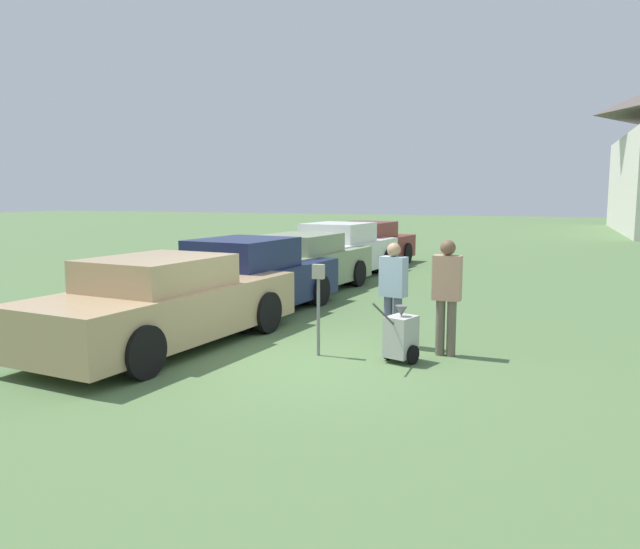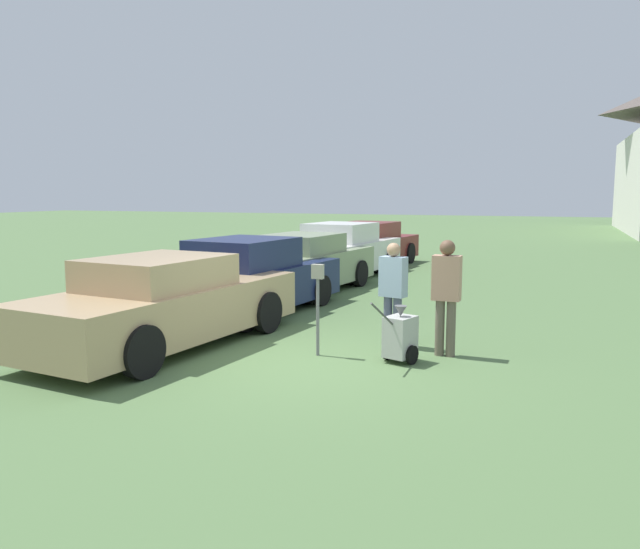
{
  "view_description": "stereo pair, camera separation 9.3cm",
  "coord_description": "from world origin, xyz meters",
  "px_view_note": "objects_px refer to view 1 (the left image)",
  "views": [
    {
      "loc": [
        3.28,
        -8.27,
        2.49
      ],
      "look_at": [
        -0.33,
        1.57,
        1.1
      ],
      "focal_mm": 35.0,
      "sensor_mm": 36.0,
      "label": 1
    },
    {
      "loc": [
        3.37,
        -8.24,
        2.49
      ],
      "look_at": [
        -0.33,
        1.57,
        1.1
      ],
      "focal_mm": 35.0,
      "sensor_mm": 36.0,
      "label": 2
    }
  ],
  "objects_px": {
    "parked_car_white": "(340,252)",
    "equipment_cart": "(401,336)",
    "parked_car_tan": "(165,304)",
    "parked_car_maroon": "(366,246)",
    "parked_car_sage": "(303,264)",
    "parking_meter": "(318,292)",
    "person_worker": "(393,288)",
    "parked_car_navy": "(247,280)",
    "person_supervisor": "(447,290)"
  },
  "relations": [
    {
      "from": "parked_car_sage",
      "to": "parked_car_tan",
      "type": "bearing_deg",
      "value": -83.01
    },
    {
      "from": "parked_car_sage",
      "to": "parked_car_white",
      "type": "height_order",
      "value": "parked_car_white"
    },
    {
      "from": "parked_car_sage",
      "to": "person_supervisor",
      "type": "relative_size",
      "value": 2.75
    },
    {
      "from": "parked_car_tan",
      "to": "person_worker",
      "type": "xyz_separation_m",
      "value": [
        3.44,
        1.29,
        0.26
      ]
    },
    {
      "from": "parking_meter",
      "to": "parked_car_navy",
      "type": "bearing_deg",
      "value": 134.13
    },
    {
      "from": "parked_car_sage",
      "to": "person_supervisor",
      "type": "bearing_deg",
      "value": -41.96
    },
    {
      "from": "person_supervisor",
      "to": "person_worker",
      "type": "bearing_deg",
      "value": -15.82
    },
    {
      "from": "parking_meter",
      "to": "parked_car_maroon",
      "type": "bearing_deg",
      "value": 102.4
    },
    {
      "from": "parked_car_maroon",
      "to": "person_supervisor",
      "type": "relative_size",
      "value": 2.77
    },
    {
      "from": "parked_car_tan",
      "to": "parked_car_maroon",
      "type": "distance_m",
      "value": 11.75
    },
    {
      "from": "parking_meter",
      "to": "person_worker",
      "type": "distance_m",
      "value": 1.34
    },
    {
      "from": "parking_meter",
      "to": "equipment_cart",
      "type": "height_order",
      "value": "parking_meter"
    },
    {
      "from": "parked_car_navy",
      "to": "person_supervisor",
      "type": "xyz_separation_m",
      "value": [
        4.34,
        -1.93,
        0.31
      ]
    },
    {
      "from": "person_worker",
      "to": "parking_meter",
      "type": "bearing_deg",
      "value": 60.1
    },
    {
      "from": "parked_car_tan",
      "to": "parked_car_maroon",
      "type": "height_order",
      "value": "parked_car_maroon"
    },
    {
      "from": "parked_car_navy",
      "to": "person_worker",
      "type": "xyz_separation_m",
      "value": [
        3.44,
        -1.63,
        0.25
      ]
    },
    {
      "from": "equipment_cart",
      "to": "parking_meter",
      "type": "bearing_deg",
      "value": -158.14
    },
    {
      "from": "parked_car_white",
      "to": "equipment_cart",
      "type": "xyz_separation_m",
      "value": [
        3.78,
        -8.59,
        -0.36
      ]
    },
    {
      "from": "parking_meter",
      "to": "parked_car_tan",
      "type": "bearing_deg",
      "value": -172.58
    },
    {
      "from": "parked_car_white",
      "to": "person_worker",
      "type": "bearing_deg",
      "value": -58.92
    },
    {
      "from": "parked_car_sage",
      "to": "parked_car_white",
      "type": "distance_m",
      "value": 3.01
    },
    {
      "from": "parking_meter",
      "to": "person_supervisor",
      "type": "bearing_deg",
      "value": 19.99
    },
    {
      "from": "parked_car_white",
      "to": "parked_car_tan",
      "type": "bearing_deg",
      "value": -83.0
    },
    {
      "from": "parked_car_sage",
      "to": "parked_car_maroon",
      "type": "relative_size",
      "value": 0.99
    },
    {
      "from": "parking_meter",
      "to": "equipment_cart",
      "type": "relative_size",
      "value": 1.41
    },
    {
      "from": "parked_car_sage",
      "to": "parked_car_white",
      "type": "bearing_deg",
      "value": 97.01
    },
    {
      "from": "parked_car_sage",
      "to": "person_supervisor",
      "type": "height_order",
      "value": "person_supervisor"
    },
    {
      "from": "parked_car_tan",
      "to": "parked_car_sage",
      "type": "bearing_deg",
      "value": 96.99
    },
    {
      "from": "parked_car_maroon",
      "to": "equipment_cart",
      "type": "height_order",
      "value": "parked_car_maroon"
    },
    {
      "from": "parked_car_navy",
      "to": "person_worker",
      "type": "height_order",
      "value": "person_worker"
    },
    {
      "from": "parked_car_white",
      "to": "person_supervisor",
      "type": "height_order",
      "value": "person_supervisor"
    },
    {
      "from": "person_supervisor",
      "to": "equipment_cart",
      "type": "distance_m",
      "value": 1.03
    },
    {
      "from": "parked_car_sage",
      "to": "equipment_cart",
      "type": "height_order",
      "value": "parked_car_sage"
    },
    {
      "from": "parked_car_navy",
      "to": "person_worker",
      "type": "bearing_deg",
      "value": -18.29
    },
    {
      "from": "parked_car_tan",
      "to": "parking_meter",
      "type": "bearing_deg",
      "value": 14.42
    },
    {
      "from": "parked_car_maroon",
      "to": "parking_meter",
      "type": "xyz_separation_m",
      "value": [
        2.51,
        -11.43,
        0.28
      ]
    },
    {
      "from": "equipment_cart",
      "to": "parked_car_sage",
      "type": "bearing_deg",
      "value": 142.8
    },
    {
      "from": "parked_car_sage",
      "to": "parking_meter",
      "type": "bearing_deg",
      "value": -59.04
    },
    {
      "from": "parked_car_navy",
      "to": "parking_meter",
      "type": "height_order",
      "value": "parked_car_navy"
    },
    {
      "from": "parking_meter",
      "to": "person_supervisor",
      "type": "height_order",
      "value": "person_supervisor"
    },
    {
      "from": "parked_car_tan",
      "to": "person_worker",
      "type": "relative_size",
      "value": 3.09
    },
    {
      "from": "parked_car_navy",
      "to": "parking_meter",
      "type": "bearing_deg",
      "value": -38.88
    },
    {
      "from": "parked_car_tan",
      "to": "equipment_cart",
      "type": "xyz_separation_m",
      "value": [
        3.78,
        0.4,
        -0.31
      ]
    },
    {
      "from": "parked_car_navy",
      "to": "parked_car_maroon",
      "type": "xyz_separation_m",
      "value": [
        0.0,
        8.84,
        -0.01
      ]
    },
    {
      "from": "parked_car_navy",
      "to": "equipment_cart",
      "type": "distance_m",
      "value": 4.56
    },
    {
      "from": "parked_car_white",
      "to": "parked_car_maroon",
      "type": "bearing_deg",
      "value": 97.0
    },
    {
      "from": "person_worker",
      "to": "person_supervisor",
      "type": "xyz_separation_m",
      "value": [
        0.9,
        -0.3,
        0.06
      ]
    },
    {
      "from": "parked_car_navy",
      "to": "parked_car_sage",
      "type": "height_order",
      "value": "parked_car_navy"
    },
    {
      "from": "person_worker",
      "to": "person_supervisor",
      "type": "relative_size",
      "value": 0.95
    },
    {
      "from": "parked_car_navy",
      "to": "person_supervisor",
      "type": "distance_m",
      "value": 4.76
    }
  ]
}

